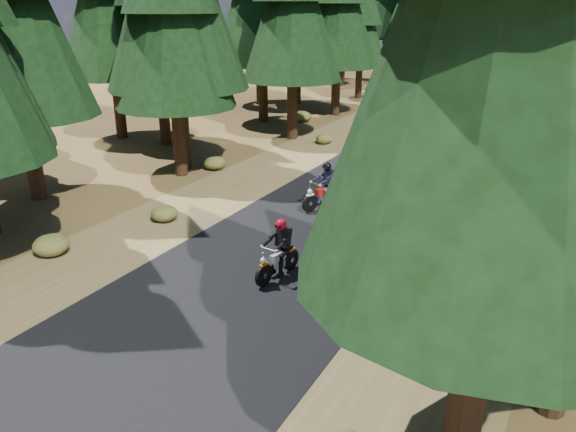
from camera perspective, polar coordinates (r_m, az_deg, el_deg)
The scene contains 7 objects.
ground at distance 14.03m, azimuth -2.90°, elevation -6.13°, with size 120.00×120.00×0.00m, color #453018.
road at distance 18.13m, azimuth 5.20°, elevation 0.24°, with size 6.00×100.00×0.01m, color black.
shoulder_l at distance 20.23m, azimuth -6.87°, elevation 2.38°, with size 3.20×100.00×0.01m, color brown.
shoulder_r at distance 17.03m, azimuth 19.59°, elevation -2.34°, with size 3.20×100.00×0.01m, color brown.
understory_shrubs at distance 20.39m, azimuth 9.58°, elevation 3.18°, with size 16.68×31.41×0.64m.
rider_lead at distance 13.71m, azimuth -1.06°, elevation -4.43°, with size 0.74×1.73×1.50m.
rider_follow at distance 18.39m, azimuth 3.58°, elevation 2.29°, with size 1.18×1.79×1.54m.
Camera 1 is at (6.49, -10.69, 6.35)m, focal length 35.00 mm.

